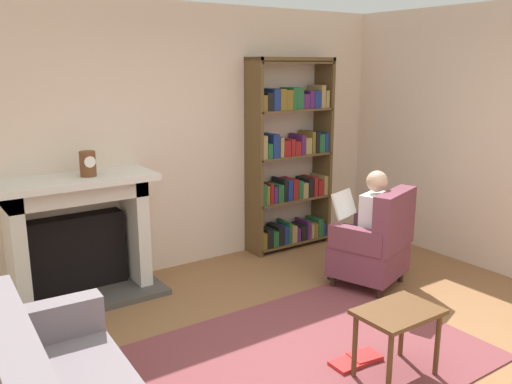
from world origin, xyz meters
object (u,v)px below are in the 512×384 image
(mantel_clock, at_px, (88,164))
(armchair_reading, at_px, (375,244))
(fireplace, at_px, (79,234))
(bookshelf, at_px, (290,158))
(seated_reader, at_px, (365,223))
(side_table, at_px, (398,321))

(mantel_clock, height_order, armchair_reading, mantel_clock)
(fireplace, relative_size, bookshelf, 0.64)
(fireplace, bearing_deg, seated_reader, -28.02)
(mantel_clock, relative_size, armchair_reading, 0.23)
(seated_reader, distance_m, side_table, 1.64)
(armchair_reading, height_order, seated_reader, seated_reader)
(seated_reader, xyz_separation_m, side_table, (-1.00, -1.29, -0.20))
(mantel_clock, bearing_deg, seated_reader, -27.10)
(fireplace, xyz_separation_m, mantel_clock, (0.10, -0.10, 0.65))
(fireplace, relative_size, side_table, 2.48)
(bookshelf, xyz_separation_m, armchair_reading, (-0.05, -1.40, -0.63))
(mantel_clock, bearing_deg, bookshelf, 3.29)
(fireplace, relative_size, armchair_reading, 1.43)
(mantel_clock, height_order, side_table, mantel_clock)
(mantel_clock, xyz_separation_m, seated_reader, (2.26, -1.16, -0.63))
(mantel_clock, distance_m, side_table, 2.87)
(armchair_reading, xyz_separation_m, seated_reader, (-0.04, 0.11, 0.20))
(bookshelf, distance_m, seated_reader, 1.37)
(bookshelf, relative_size, armchair_reading, 2.24)
(armchair_reading, bearing_deg, fireplace, -48.74)
(side_table, bearing_deg, fireplace, 118.16)
(fireplace, height_order, side_table, fireplace)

